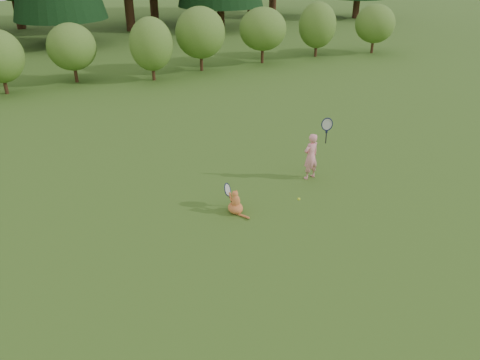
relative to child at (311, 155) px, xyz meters
name	(u,v)px	position (x,y,z in m)	size (l,w,h in m)	color
ground	(248,227)	(-2.44, -1.38, -0.62)	(100.00, 100.00, 0.00)	#2C5417
shrub_row	(108,48)	(-2.44, 11.62, 0.78)	(28.00, 3.00, 2.80)	#457023
child	(311,155)	(0.00, 0.00, 0.00)	(0.67, 0.41, 1.78)	pink
cat	(235,201)	(-2.41, -0.69, -0.34)	(0.39, 0.78, 0.73)	#C16525
tennis_ball	(299,199)	(-1.41, -1.66, -0.06)	(0.06, 0.06, 0.06)	#D7EC1B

